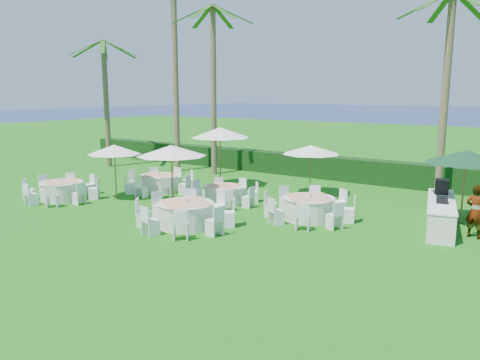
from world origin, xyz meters
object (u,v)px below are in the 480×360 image
object	(u,v)px
banquet_table_a	(62,190)
banquet_table_e	(223,194)
banquet_table_d	(159,183)
banquet_table_f	(309,208)
banquet_table_b	(186,214)
buffet_table	(441,213)
umbrella_b	(171,151)
umbrella_a	(114,150)
umbrella_c	(220,133)
staff_person	(476,212)
umbrella_green	(466,157)
umbrella_d	(311,150)

from	to	relation	value
banquet_table_a	banquet_table_e	xyz separation A→B (m)	(6.17, 3.45, -0.03)
banquet_table_d	banquet_table_f	bearing A→B (deg)	-2.94
banquet_table_b	buffet_table	distance (m)	8.75
banquet_table_e	banquet_table_f	world-z (taller)	banquet_table_f
banquet_table_d	buffet_table	size ratio (longest dim) A/B	0.76
banquet_table_d	umbrella_b	xyz separation A→B (m)	(2.57, -1.86, 1.88)
banquet_table_a	banquet_table_f	bearing A→B (deg)	17.35
banquet_table_f	umbrella_b	distance (m)	5.88
umbrella_b	buffet_table	size ratio (longest dim) A/B	0.66
banquet_table_a	umbrella_a	distance (m)	2.91
umbrella_c	staff_person	distance (m)	11.95
banquet_table_e	umbrella_green	distance (m)	9.31
banquet_table_e	banquet_table_f	xyz separation A→B (m)	(4.10, -0.24, 0.04)
banquet_table_f	staff_person	xyz separation A→B (m)	(5.34, 1.00, 0.43)
banquet_table_a	umbrella_a	bearing A→B (deg)	40.01
banquet_table_b	banquet_table_a	bearing A→B (deg)	179.41
banquet_table_f	umbrella_a	world-z (taller)	umbrella_a
banquet_table_d	umbrella_b	bearing A→B (deg)	-35.88
staff_person	banquet_table_b	bearing A→B (deg)	41.44
buffet_table	umbrella_green	bearing A→B (deg)	62.66
banquet_table_a	umbrella_b	distance (m)	5.52
banquet_table_a	staff_person	world-z (taller)	staff_person
umbrella_a	umbrella_c	distance (m)	5.19
banquet_table_f	umbrella_a	size ratio (longest dim) A/B	1.37
banquet_table_d	umbrella_a	world-z (taller)	umbrella_a
umbrella_a	umbrella_green	size ratio (longest dim) A/B	0.86
banquet_table_d	umbrella_b	size ratio (longest dim) A/B	1.15
umbrella_d	umbrella_b	bearing A→B (deg)	-124.25
buffet_table	umbrella_a	bearing A→B (deg)	-165.25
umbrella_green	staff_person	size ratio (longest dim) A/B	1.59
umbrella_c	banquet_table_d	bearing A→B (deg)	-122.99
buffet_table	banquet_table_d	bearing A→B (deg)	-174.29
banquet_table_a	umbrella_green	bearing A→B (deg)	21.17
banquet_table_a	umbrella_c	xyz separation A→B (m)	(3.97, 6.17, 2.26)
umbrella_b	umbrella_green	bearing A→B (deg)	21.84
banquet_table_f	umbrella_b	xyz separation A→B (m)	(-5.38, -1.45, 1.87)
umbrella_c	buffet_table	xyz separation A→B (m)	(10.49, -1.34, -2.16)
banquet_table_a	buffet_table	world-z (taller)	buffet_table
umbrella_c	staff_person	world-z (taller)	umbrella_c
umbrella_b	staff_person	world-z (taller)	umbrella_b
banquet_table_b	umbrella_c	world-z (taller)	umbrella_c
banquet_table_a	banquet_table_f	distance (m)	10.76
umbrella_green	banquet_table_f	bearing A→B (deg)	-151.14
umbrella_a	staff_person	bearing A→B (deg)	11.09
umbrella_b	banquet_table_b	bearing A→B (deg)	-38.25
banquet_table_f	staff_person	bearing A→B (deg)	10.57
banquet_table_a	banquet_table_d	distance (m)	4.29
banquet_table_e	umbrella_b	bearing A→B (deg)	-127.21
buffet_table	staff_person	world-z (taller)	staff_person
umbrella_b	staff_person	xyz separation A→B (m)	(10.73, 2.45, -1.44)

